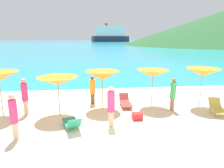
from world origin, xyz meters
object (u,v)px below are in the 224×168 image
object	(u,v)px
lounge_chair_0	(125,102)
cooler_box	(137,116)
umbrella_4	(203,72)
beachgoer_2	(173,93)
umbrella_2	(102,76)
beachgoer_0	(92,89)
cruise_ship	(111,35)
umbrella_1	(58,81)
beachgoer_1	(111,105)
beachgoer_4	(14,115)
beachgoer_3	(25,95)
lounge_chair_1	(72,123)
umbrella_3	(153,73)
lounge_chair_2	(217,108)

from	to	relation	value
lounge_chair_0	cooler_box	xyz separation A→B (m)	(0.21, -2.05, -0.07)
umbrella_4	beachgoer_2	xyz separation A→B (m)	(-1.84, -0.39, -1.04)
umbrella_2	beachgoer_0	bearing A→B (deg)	125.46
cooler_box	cruise_ship	bearing A→B (deg)	83.72
umbrella_1	umbrella_2	size ratio (longest dim) A/B	1.02
beachgoer_1	cruise_ship	bearing A→B (deg)	-52.32
beachgoer_4	beachgoer_1	bearing A→B (deg)	-124.04
beachgoer_3	beachgoer_4	size ratio (longest dim) A/B	1.02
beachgoer_3	cooler_box	bearing A→B (deg)	-9.86
umbrella_2	beachgoer_2	distance (m)	3.96
lounge_chair_1	umbrella_2	bearing A→B (deg)	-139.73
umbrella_2	lounge_chair_1	xyz separation A→B (m)	(-1.52, -2.46, -1.60)
lounge_chair_0	lounge_chair_1	world-z (taller)	lounge_chair_1
cruise_ship	lounge_chair_1	bearing A→B (deg)	-110.38
beachgoer_2	beachgoer_1	bearing A→B (deg)	-174.97
beachgoer_1	beachgoer_0	bearing A→B (deg)	-32.80
beachgoer_0	beachgoer_4	xyz separation A→B (m)	(-3.06, -3.97, 0.11)
umbrella_3	umbrella_4	xyz separation A→B (m)	(2.74, -0.42, 0.08)
umbrella_2	lounge_chair_0	distance (m)	2.13
umbrella_3	beachgoer_3	distance (m)	6.98
umbrella_3	beachgoer_4	world-z (taller)	umbrella_3
beachgoer_0	lounge_chair_2	bearing A→B (deg)	-158.17
lounge_chair_0	umbrella_3	bearing A→B (deg)	-6.91
lounge_chair_1	beachgoer_1	xyz separation A→B (m)	(1.73, 0.02, 0.72)
beachgoer_2	beachgoer_0	bearing A→B (deg)	140.23
lounge_chair_2	beachgoer_0	xyz separation A→B (m)	(-6.51, 2.33, 0.58)
beachgoer_1	beachgoer_3	bearing A→B (deg)	18.99
lounge_chair_2	beachgoer_2	xyz separation A→B (m)	(-2.18, 0.73, 0.66)
umbrella_4	lounge_chair_0	world-z (taller)	umbrella_4
lounge_chair_2	beachgoer_3	world-z (taller)	beachgoer_3
beachgoer_1	umbrella_2	bearing A→B (deg)	-41.36
beachgoer_1	lounge_chair_1	bearing A→B (deg)	44.36
lounge_chair_0	cruise_ship	world-z (taller)	cruise_ship
umbrella_2	lounge_chair_0	size ratio (longest dim) A/B	1.34
umbrella_1	beachgoer_4	xyz separation A→B (m)	(-1.34, -2.37, -0.80)
umbrella_4	beachgoer_0	xyz separation A→B (m)	(-6.17, 1.20, -1.12)
beachgoer_2	umbrella_1	bearing A→B (deg)	160.40
cruise_ship	beachgoer_1	bearing A→B (deg)	-109.98
umbrella_1	beachgoer_1	xyz separation A→B (m)	(2.49, -1.64, -0.81)
lounge_chair_0	lounge_chair_1	xyz separation A→B (m)	(-2.87, -2.68, 0.03)
umbrella_1	cooler_box	bearing A→B (deg)	-14.91
beachgoer_2	cruise_ship	xyz separation A→B (m)	(22.66, 240.79, 7.58)
beachgoer_0	beachgoer_3	world-z (taller)	beachgoer_3
lounge_chair_2	umbrella_2	bearing A→B (deg)	179.59
umbrella_2	cooler_box	distance (m)	2.95
umbrella_3	cooler_box	distance (m)	2.87
beachgoer_1	beachgoer_2	bearing A→B (deg)	-111.51
beachgoer_3	cruise_ship	bearing A→B (deg)	86.52
lounge_chair_0	umbrella_4	bearing A→B (deg)	-7.33
lounge_chair_2	cruise_ship	xyz separation A→B (m)	(20.49, 241.52, 8.24)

